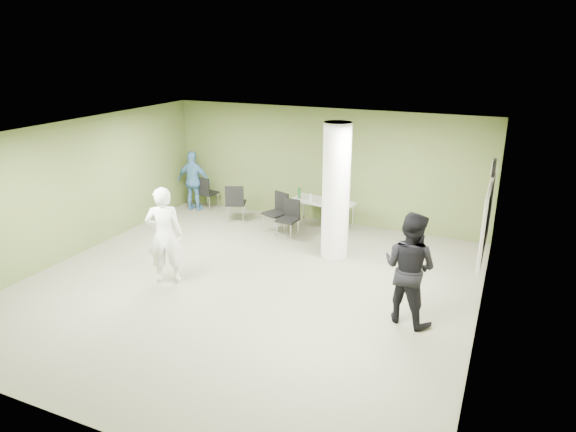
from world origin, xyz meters
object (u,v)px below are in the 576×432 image
at_px(folding_table, 322,203).
at_px(man_blue, 194,181).
at_px(woman_white, 165,235).
at_px(chair_back_left, 206,191).
at_px(man_black, 409,268).

xyz_separation_m(folding_table, man_blue, (-3.60, 0.02, 0.13)).
xyz_separation_m(folding_table, woman_white, (-1.67, -3.81, 0.26)).
height_order(chair_back_left, woman_white, woman_white).
relative_size(woman_white, man_black, 1.00).
distance_m(chair_back_left, man_black, 7.06).
relative_size(man_black, man_blue, 1.16).
distance_m(folding_table, chair_back_left, 3.34).
bearing_deg(chair_back_left, folding_table, -176.19).
bearing_deg(woman_white, folding_table, -141.91).
height_order(folding_table, woman_white, woman_white).
xyz_separation_m(woman_white, man_black, (4.39, 0.37, 0.00)).
relative_size(folding_table, man_blue, 0.99).
height_order(woman_white, man_blue, woman_white).
bearing_deg(man_black, folding_table, -33.07).
xyz_separation_m(woman_white, man_blue, (-1.93, 3.83, -0.12)).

